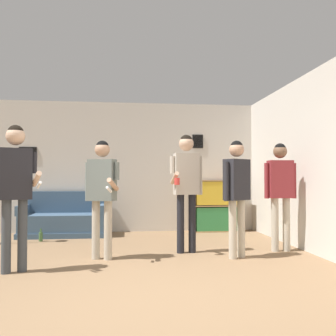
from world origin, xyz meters
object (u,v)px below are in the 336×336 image
Objects in this scene: person_watcher_holding_cup at (186,179)px; bottle_on_floor at (41,236)px; person_spectator_far_right at (280,185)px; person_spectator_near_bookshelf at (237,186)px; drinking_cup at (224,177)px; couch at (64,221)px; person_player_foreground_center at (102,186)px; bookshelf at (216,206)px; person_player_foreground_left at (15,181)px.

person_watcher_holding_cup is 2.89m from bottle_on_floor.
person_spectator_far_right is 7.35× the size of bottle_on_floor.
bottle_on_floor is (-2.39, 1.29, -1.01)m from person_watcher_holding_cup.
person_spectator_near_bookshelf is 14.21× the size of drinking_cup.
person_spectator_near_bookshelf is at bearing -154.15° from person_spectator_far_right.
couch is 1.00× the size of person_player_foreground_center.
bookshelf is 4.45m from person_player_foreground_left.
person_watcher_holding_cup is 15.29× the size of drinking_cup.
drinking_cup is (1.16, 2.14, 0.03)m from person_watcher_holding_cup.
person_player_foreground_left is (-3.19, -3.06, 0.55)m from bookshelf.
bookshelf is at bearing 43.86° from person_player_foreground_left.
person_watcher_holding_cup is (-0.98, -2.14, 0.56)m from bookshelf.
couch is 3.08m from bookshelf.
person_player_foreground_center is at bearing 176.33° from person_spectator_near_bookshelf.
person_player_foreground_left reaches higher than couch.
couch reaches higher than bottle_on_floor.
bookshelf is at bearing 3.73° from couch.
person_player_foreground_left is at bearing -136.14° from bookshelf.
person_spectator_far_right is (3.65, 0.88, -0.07)m from person_player_foreground_left.
person_player_foreground_left is at bearing -170.32° from person_spectator_near_bookshelf.
person_player_foreground_left reaches higher than bottle_on_floor.
person_player_foreground_left is at bearing -85.40° from bottle_on_floor.
person_watcher_holding_cup is 0.78m from person_spectator_near_bookshelf.
person_player_foreground_center is 2.18m from bottle_on_floor.
drinking_cup is (3.25, 0.20, 0.84)m from couch.
person_spectator_near_bookshelf is (1.87, -0.12, 0.00)m from person_player_foreground_center.
person_spectator_near_bookshelf is at bearing -29.68° from bottle_on_floor.
bookshelf is 9.28× the size of drinking_cup.
person_spectator_far_right is (1.45, -0.05, -0.09)m from person_watcher_holding_cup.
person_player_foreground_left is at bearing -148.28° from person_player_foreground_center.
person_watcher_holding_cup reaches higher than person_player_foreground_center.
bottle_on_floor is (-3.83, 1.34, -0.92)m from person_spectator_far_right.
couch is 4.12m from person_spectator_far_right.
couch is at bearing -176.27° from bookshelf.
person_player_foreground_left is 2.39m from person_watcher_holding_cup.
bottle_on_floor is at bearing -166.54° from drinking_cup.
drinking_cup reaches higher than bookshelf.
bottle_on_floor is 3.79m from drinking_cup.
person_watcher_holding_cup is at bearing 22.68° from person_player_foreground_left.
person_spectator_far_right is 2.21m from drinking_cup.
person_watcher_holding_cup is (2.09, -1.94, 0.81)m from couch.
person_spectator_near_bookshelf reaches higher than bottle_on_floor.
couch is at bearing -176.47° from drinking_cup.
person_player_foreground_center is 3.43m from drinking_cup.
bookshelf is at bearing 102.10° from person_spectator_far_right.
person_watcher_holding_cup is at bearing 14.45° from person_player_foreground_center.
person_player_foreground_center is (-2.20, -2.45, 0.46)m from bookshelf.
person_spectator_near_bookshelf is (2.85, 0.49, -0.08)m from person_player_foreground_left.
person_player_foreground_left is 1.07× the size of person_player_foreground_center.
person_spectator_far_right is (0.80, 0.39, 0.01)m from person_spectator_near_bookshelf.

